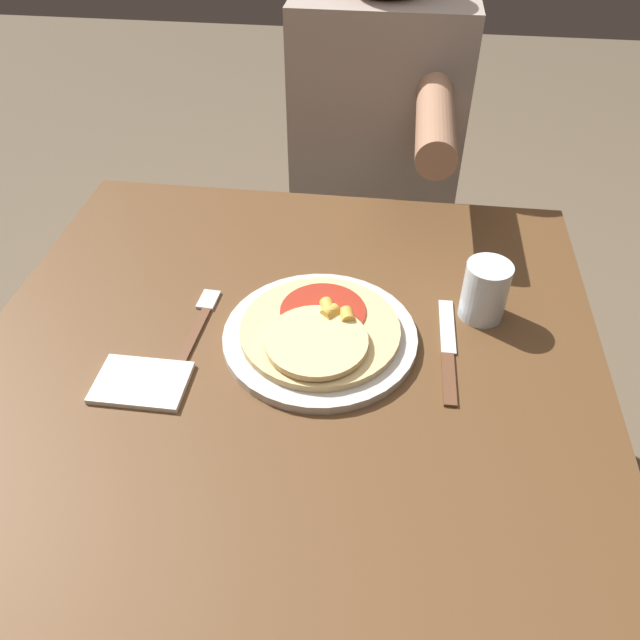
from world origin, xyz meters
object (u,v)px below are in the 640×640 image
at_px(plate, 320,336).
at_px(drinking_glass, 485,291).
at_px(dining_table, 289,410).
at_px(knife, 448,351).
at_px(person_diner, 376,154).
at_px(pizza, 320,331).
at_px(fork, 200,321).

bearing_deg(plate, drinking_glass, 20.46).
xyz_separation_m(dining_table, knife, (0.23, 0.04, 0.13)).
bearing_deg(plate, knife, -0.63).
xyz_separation_m(knife, drinking_glass, (0.05, 0.09, 0.04)).
height_order(drinking_glass, person_diner, person_diner).
relative_size(plate, pizza, 1.22).
height_order(plate, person_diner, person_diner).
distance_m(fork, drinking_glass, 0.44).
bearing_deg(fork, knife, -2.66).
relative_size(fork, person_diner, 0.14).
bearing_deg(pizza, knife, 1.14).
relative_size(dining_table, pizza, 3.90).
bearing_deg(knife, pizza, -178.86).
bearing_deg(pizza, plate, 96.00).
distance_m(drinking_glass, person_diner, 0.61).
relative_size(dining_table, drinking_glass, 9.82).
bearing_deg(pizza, drinking_glass, 21.72).
xyz_separation_m(dining_table, person_diner, (0.09, 0.71, 0.09)).
distance_m(pizza, knife, 0.19).
distance_m(plate, person_diner, 0.67).
bearing_deg(knife, fork, 177.34).
bearing_deg(pizza, person_diner, 86.16).
height_order(pizza, person_diner, person_diner).
height_order(plate, fork, plate).
relative_size(plate, fork, 1.64).
xyz_separation_m(fork, person_diner, (0.24, 0.65, -0.03)).
bearing_deg(drinking_glass, knife, -119.41).
bearing_deg(dining_table, plate, 40.73).
xyz_separation_m(pizza, fork, (-0.19, 0.02, -0.02)).
bearing_deg(dining_table, fork, 159.26).
bearing_deg(person_diner, fork, -109.84).
bearing_deg(person_diner, knife, -77.89).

